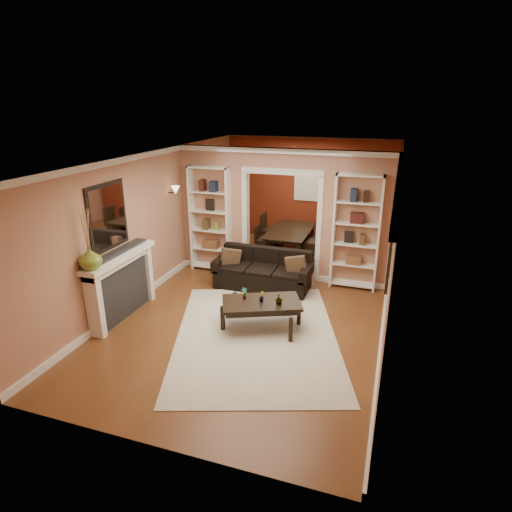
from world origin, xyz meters
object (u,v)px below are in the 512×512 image
(bookshelf_left, at_px, (211,220))
(bookshelf_right, at_px, (356,233))
(fireplace, at_px, (123,286))
(coffee_table, at_px, (261,314))
(sofa, at_px, (263,270))
(dining_table, at_px, (291,242))

(bookshelf_left, distance_m, bookshelf_right, 3.10)
(fireplace, bearing_deg, coffee_table, 8.82)
(sofa, bearing_deg, coffee_table, -73.29)
(bookshelf_left, xyz_separation_m, dining_table, (1.44, 1.53, -0.84))
(sofa, xyz_separation_m, coffee_table, (0.47, -1.58, -0.14))
(coffee_table, xyz_separation_m, fireplace, (-2.39, -0.37, 0.34))
(bookshelf_right, bearing_deg, dining_table, 137.45)
(sofa, bearing_deg, bookshelf_left, 157.13)
(sofa, xyz_separation_m, dining_table, (0.06, 2.11, -0.07))
(bookshelf_right, distance_m, dining_table, 2.41)
(coffee_table, bearing_deg, sofa, 83.07)
(sofa, distance_m, dining_table, 2.11)
(sofa, distance_m, bookshelf_right, 1.98)
(dining_table, bearing_deg, fireplace, 154.01)
(coffee_table, distance_m, bookshelf_right, 2.66)
(sofa, distance_m, coffee_table, 1.65)
(sofa, distance_m, bookshelf_left, 1.68)
(dining_table, bearing_deg, coffee_table, -173.63)
(dining_table, bearing_deg, bookshelf_left, 136.71)
(sofa, height_order, bookshelf_left, bookshelf_left)
(sofa, relative_size, dining_table, 1.10)
(coffee_table, bearing_deg, bookshelf_left, 106.94)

